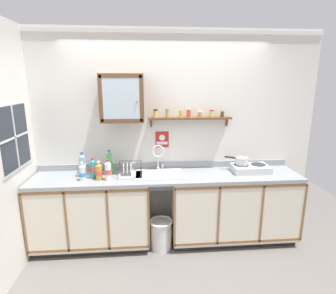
% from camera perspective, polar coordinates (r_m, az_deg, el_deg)
% --- Properties ---
extents(floor, '(6.30, 6.30, 0.00)m').
position_cam_1_polar(floor, '(3.39, 0.54, -23.07)').
color(floor, slate).
rests_on(floor, ground).
extents(back_wall, '(3.90, 0.07, 2.66)m').
position_cam_1_polar(back_wall, '(3.50, -0.50, 2.30)').
color(back_wall, silver).
rests_on(back_wall, ground).
extents(lower_cabinet_run, '(1.41, 0.57, 0.88)m').
position_cam_1_polar(lower_cabinet_run, '(3.56, -15.67, -13.22)').
color(lower_cabinet_run, black).
rests_on(lower_cabinet_run, ground).
extents(lower_cabinet_run_right, '(1.59, 0.57, 0.88)m').
position_cam_1_polar(lower_cabinet_run_right, '(3.67, 13.48, -12.29)').
color(lower_cabinet_run_right, black).
rests_on(lower_cabinet_run_right, ground).
extents(countertop, '(3.26, 0.59, 0.03)m').
position_cam_1_polar(countertop, '(3.33, -0.09, -6.19)').
color(countertop, gray).
rests_on(countertop, lower_cabinet_run).
extents(backsplash, '(3.26, 0.02, 0.08)m').
position_cam_1_polar(backsplash, '(3.57, -0.45, -3.88)').
color(backsplash, gray).
rests_on(backsplash, countertop).
extents(sink, '(0.58, 0.45, 0.48)m').
position_cam_1_polar(sink, '(3.36, -1.83, -6.24)').
color(sink, silver).
rests_on(sink, countertop).
extents(hot_plate_stove, '(0.46, 0.29, 0.09)m').
position_cam_1_polar(hot_plate_stove, '(3.58, 16.96, -4.35)').
color(hot_plate_stove, silver).
rests_on(hot_plate_stove, countertop).
extents(saucepan, '(0.27, 0.20, 0.09)m').
position_cam_1_polar(saucepan, '(3.53, 15.22, -2.81)').
color(saucepan, silver).
rests_on(saucepan, hot_plate_stove).
extents(bottle_water_clear_0, '(0.07, 0.07, 0.22)m').
position_cam_1_polar(bottle_water_clear_0, '(3.27, -17.59, -5.15)').
color(bottle_water_clear_0, silver).
rests_on(bottle_water_clear_0, countertop).
extents(bottle_soda_green_1, '(0.07, 0.07, 0.31)m').
position_cam_1_polar(bottle_soda_green_1, '(3.38, -12.23, -3.45)').
color(bottle_soda_green_1, '#4CB266').
rests_on(bottle_soda_green_1, countertop).
extents(bottle_water_blue_2, '(0.08, 0.08, 0.30)m').
position_cam_1_polar(bottle_water_blue_2, '(3.38, -17.57, -3.75)').
color(bottle_water_blue_2, '#8CB7E0').
rests_on(bottle_water_blue_2, countertop).
extents(bottle_detergent_teal_3, '(0.06, 0.06, 0.25)m').
position_cam_1_polar(bottle_detergent_teal_3, '(3.31, -15.56, -4.43)').
color(bottle_detergent_teal_3, teal).
rests_on(bottle_detergent_teal_3, countertop).
extents(bottle_opaque_white_4, '(0.07, 0.07, 0.25)m').
position_cam_1_polar(bottle_opaque_white_4, '(3.20, -12.54, -4.91)').
color(bottle_opaque_white_4, white).
rests_on(bottle_opaque_white_4, countertop).
extents(bottle_juice_amber_5, '(0.08, 0.08, 0.22)m').
position_cam_1_polar(bottle_juice_amber_5, '(3.24, -14.35, -5.04)').
color(bottle_juice_amber_5, gold).
rests_on(bottle_juice_amber_5, countertop).
extents(dish_rack, '(0.29, 0.27, 0.16)m').
position_cam_1_polar(dish_rack, '(3.33, -8.15, -5.38)').
color(dish_rack, '#B2B2B7').
rests_on(dish_rack, countertop).
extents(wall_cabinet, '(0.50, 0.34, 0.55)m').
position_cam_1_polar(wall_cabinet, '(3.26, -9.63, 10.17)').
color(wall_cabinet, brown).
extents(spice_shelf, '(1.03, 0.14, 0.23)m').
position_cam_1_polar(spice_shelf, '(3.40, 4.60, 6.35)').
color(spice_shelf, brown).
extents(warning_sign, '(0.17, 0.01, 0.21)m').
position_cam_1_polar(warning_sign, '(3.48, -1.26, 1.58)').
color(warning_sign, '#B2261E').
extents(window, '(0.03, 0.67, 0.71)m').
position_cam_1_polar(window, '(3.28, -29.74, 1.81)').
color(window, '#262D38').
extents(trash_bin, '(0.29, 0.29, 0.38)m').
position_cam_1_polar(trash_bin, '(3.51, -1.48, -17.79)').
color(trash_bin, silver).
rests_on(trash_bin, ground).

